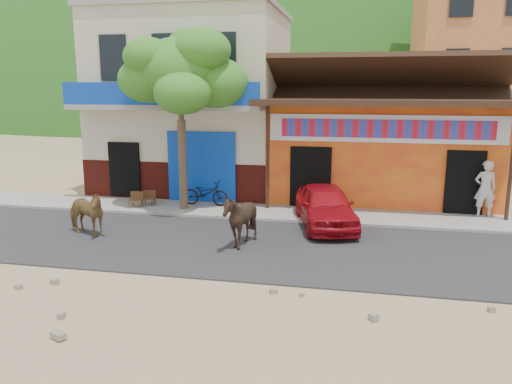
# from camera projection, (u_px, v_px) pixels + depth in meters

# --- Properties ---
(ground) EXTENTS (120.00, 120.00, 0.00)m
(ground) POSITION_uv_depth(u_px,v_px,m) (296.00, 287.00, 10.65)
(ground) COLOR #9E825B
(ground) RESTS_ON ground
(road) EXTENTS (60.00, 5.00, 0.04)m
(road) POSITION_uv_depth(u_px,v_px,m) (308.00, 250.00, 13.04)
(road) COLOR #28282B
(road) RESTS_ON ground
(sidewalk) EXTENTS (60.00, 2.00, 0.12)m
(sidewalk) POSITION_uv_depth(u_px,v_px,m) (319.00, 215.00, 16.39)
(sidewalk) COLOR gray
(sidewalk) RESTS_ON ground
(dance_club) EXTENTS (8.00, 6.00, 3.60)m
(dance_club) POSITION_uv_depth(u_px,v_px,m) (380.00, 149.00, 19.46)
(dance_club) COLOR orange
(dance_club) RESTS_ON ground
(cafe_building) EXTENTS (7.00, 6.00, 7.00)m
(cafe_building) POSITION_uv_depth(u_px,v_px,m) (196.00, 104.00, 20.59)
(cafe_building) COLOR beige
(cafe_building) RESTS_ON ground
(apartment_front) EXTENTS (9.00, 9.00, 12.00)m
(apartment_front) POSITION_uv_depth(u_px,v_px,m) (492.00, 57.00, 30.62)
(apartment_front) COLOR #CC723F
(apartment_front) RESTS_ON ground
(hillside) EXTENTS (100.00, 40.00, 24.00)m
(hillside) POSITION_uv_depth(u_px,v_px,m) (355.00, 34.00, 75.22)
(hillside) COLOR #194C14
(hillside) RESTS_ON ground
(tree) EXTENTS (3.00, 3.00, 6.00)m
(tree) POSITION_uv_depth(u_px,v_px,m) (181.00, 120.00, 16.47)
(tree) COLOR #2D721E
(tree) RESTS_ON sidewalk
(cow_tan) EXTENTS (1.71, 1.18, 1.32)m
(cow_tan) POSITION_uv_depth(u_px,v_px,m) (85.00, 213.00, 14.14)
(cow_tan) COLOR olive
(cow_tan) RESTS_ON road
(cow_dark) EXTENTS (1.77, 1.73, 1.47)m
(cow_dark) POSITION_uv_depth(u_px,v_px,m) (240.00, 220.00, 13.08)
(cow_dark) COLOR black
(cow_dark) RESTS_ON road
(red_car) EXTENTS (2.41, 4.00, 1.28)m
(red_car) POSITION_uv_depth(u_px,v_px,m) (325.00, 206.00, 15.05)
(red_car) COLOR #A70B16
(red_car) RESTS_ON road
(scooter) EXTENTS (1.68, 0.65, 0.87)m
(scooter) POSITION_uv_depth(u_px,v_px,m) (205.00, 193.00, 17.41)
(scooter) COLOR black
(scooter) RESTS_ON sidewalk
(pedestrian) EXTENTS (0.69, 0.48, 1.82)m
(pedestrian) POSITION_uv_depth(u_px,v_px,m) (485.00, 189.00, 15.83)
(pedestrian) COLOR silver
(pedestrian) RESTS_ON sidewalk
(cafe_chair_left) EXTENTS (0.52, 0.52, 0.96)m
(cafe_chair_left) POSITION_uv_depth(u_px,v_px,m) (135.00, 193.00, 17.16)
(cafe_chair_left) COLOR #4E301A
(cafe_chair_left) RESTS_ON sidewalk
(cafe_chair_right) EXTENTS (0.47, 0.47, 0.91)m
(cafe_chair_right) POSITION_uv_depth(u_px,v_px,m) (148.00, 192.00, 17.51)
(cafe_chair_right) COLOR #472C17
(cafe_chair_right) RESTS_ON sidewalk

